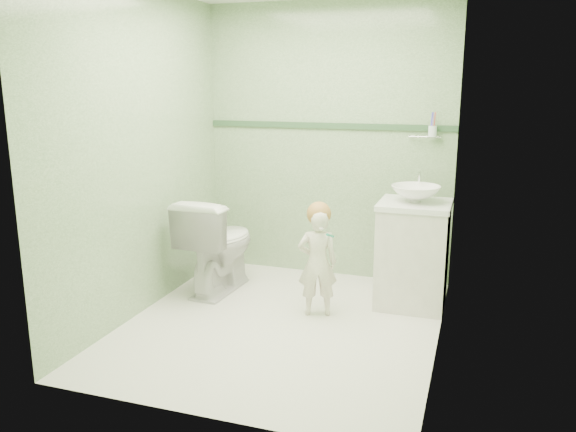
% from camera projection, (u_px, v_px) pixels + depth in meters
% --- Properties ---
extents(ground, '(2.50, 2.50, 0.00)m').
position_uv_depth(ground, '(281.00, 325.00, 4.20)').
color(ground, white).
rests_on(ground, ground).
extents(room_shell, '(2.50, 2.54, 2.40)m').
position_uv_depth(room_shell, '(281.00, 161.00, 3.93)').
color(room_shell, '#81A675').
rests_on(room_shell, ground).
extents(trim_stripe, '(2.20, 0.02, 0.05)m').
position_uv_depth(trim_stripe, '(328.00, 126.00, 5.04)').
color(trim_stripe, '#325435').
rests_on(trim_stripe, room_shell).
extents(vanity, '(0.52, 0.50, 0.80)m').
position_uv_depth(vanity, '(412.00, 256.00, 4.49)').
color(vanity, beige).
rests_on(vanity, ground).
extents(counter, '(0.54, 0.52, 0.04)m').
position_uv_depth(counter, '(415.00, 205.00, 4.40)').
color(counter, white).
rests_on(counter, vanity).
extents(basin, '(0.37, 0.37, 0.13)m').
position_uv_depth(basin, '(416.00, 194.00, 4.38)').
color(basin, white).
rests_on(basin, counter).
extents(faucet, '(0.03, 0.13, 0.18)m').
position_uv_depth(faucet, '(419.00, 180.00, 4.53)').
color(faucet, silver).
rests_on(faucet, counter).
extents(cup_holder, '(0.26, 0.07, 0.21)m').
position_uv_depth(cup_holder, '(432.00, 131.00, 4.71)').
color(cup_holder, silver).
rests_on(cup_holder, room_shell).
extents(toilet, '(0.50, 0.82, 0.81)m').
position_uv_depth(toilet, '(218.00, 244.00, 4.82)').
color(toilet, white).
rests_on(toilet, ground).
extents(toddler, '(0.35, 0.28, 0.81)m').
position_uv_depth(toddler, '(317.00, 263.00, 4.30)').
color(toddler, beige).
rests_on(toddler, ground).
extents(hair_cap, '(0.18, 0.18, 0.18)m').
position_uv_depth(hair_cap, '(319.00, 214.00, 4.24)').
color(hair_cap, '#AC783A').
rests_on(hair_cap, toddler).
extents(teal_toothbrush, '(0.10, 0.14, 0.08)m').
position_uv_depth(teal_toothbrush, '(329.00, 235.00, 4.12)').
color(teal_toothbrush, '#178F6E').
rests_on(teal_toothbrush, toddler).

